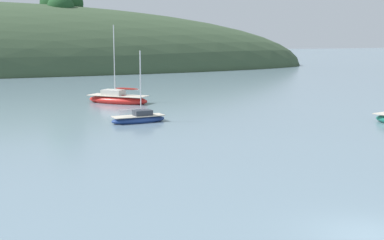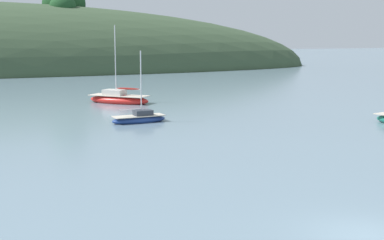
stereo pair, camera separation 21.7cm
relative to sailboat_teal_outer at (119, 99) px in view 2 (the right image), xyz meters
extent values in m
plane|color=slate|center=(1.33, -40.10, -0.41)|extent=(400.00, 400.00, 0.00)
ellipsoid|color=#1E4723|center=(-0.58, 50.08, 11.46)|extent=(4.97, 4.51, 4.51)
ellipsoid|color=#1E4723|center=(0.20, 55.84, 12.35)|extent=(8.39, 7.62, 7.62)
ellipsoid|color=red|center=(0.03, -0.03, -0.11)|extent=(6.61, 6.21, 1.08)
cube|color=beige|center=(0.03, -0.03, 0.37)|extent=(6.08, 5.71, 0.06)
cube|color=beige|center=(-0.37, 0.33, 0.66)|extent=(2.62, 2.56, 0.58)
cylinder|color=silver|center=(-0.22, 0.19, 3.99)|extent=(0.09, 0.09, 7.22)
cylinder|color=silver|center=(0.85, -0.75, 1.07)|extent=(2.18, 1.93, 0.07)
ellipsoid|color=maroon|center=(0.85, -0.75, 1.12)|extent=(2.18, 1.96, 0.20)
ellipsoid|color=navy|center=(-0.80, -12.78, -0.21)|extent=(4.73, 2.14, 0.73)
cube|color=beige|center=(-0.80, -12.78, 0.12)|extent=(4.36, 1.97, 0.06)
cube|color=#333842|center=(-0.44, -12.73, 0.35)|extent=(1.58, 1.19, 0.46)
cylinder|color=silver|center=(-0.57, -12.75, 2.76)|extent=(0.09, 0.09, 5.29)
cylinder|color=silver|center=(-1.52, -12.87, 0.69)|extent=(1.91, 0.32, 0.07)
camera|label=1|loc=(-10.86, -55.96, 6.88)|focal=51.29mm
camera|label=2|loc=(-10.65, -56.03, 6.88)|focal=51.29mm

